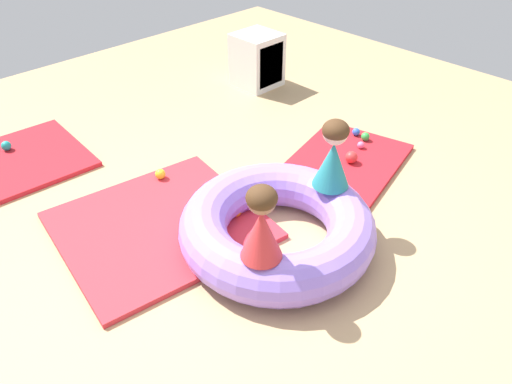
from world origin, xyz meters
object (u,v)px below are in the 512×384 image
object	(u,v)px
child_in_red	(262,224)
play_ball_green	(365,137)
play_ball_blue	(356,132)
play_ball_pink	(361,145)
storage_cube	(259,61)
inflatable_cushion	(277,227)
play_ball_teal	(6,146)
play_ball_red	(351,157)
child_in_teal	(333,155)
play_ball_orange	(236,212)
play_ball_yellow	(160,174)

from	to	relation	value
child_in_red	play_ball_green	xyz separation A→B (m)	(1.92, 0.61, -0.47)
play_ball_blue	play_ball_pink	bearing A→B (deg)	-133.04
storage_cube	inflatable_cushion	bearing A→B (deg)	-131.87
child_in_red	play_ball_teal	distance (m)	2.76
play_ball_red	play_ball_teal	bearing A→B (deg)	131.77
child_in_teal	play_ball_orange	size ratio (longest dim) A/B	6.78
inflatable_cushion	storage_cube	world-z (taller)	storage_cube
child_in_teal	play_ball_red	distance (m)	0.90
play_ball_yellow	play_ball_teal	bearing A→B (deg)	118.41
play_ball_pink	storage_cube	world-z (taller)	storage_cube
play_ball_orange	storage_cube	distance (m)	2.37
play_ball_blue	play_ball_pink	distance (m)	0.22
inflatable_cushion	child_in_teal	bearing A→B (deg)	-8.80
play_ball_red	storage_cube	size ratio (longest dim) A/B	0.18
play_ball_blue	play_ball_red	xyz separation A→B (m)	(-0.40, -0.25, 0.02)
inflatable_cushion	play_ball_yellow	xyz separation A→B (m)	(-0.12, 1.16, -0.08)
child_in_teal	play_ball_orange	world-z (taller)	child_in_teal
play_ball_yellow	storage_cube	size ratio (longest dim) A/B	0.15
inflatable_cushion	child_in_teal	xyz separation A→B (m)	(0.45, -0.07, 0.40)
play_ball_teal	play_ball_pink	size ratio (longest dim) A/B	1.36
inflatable_cushion	play_ball_pink	size ratio (longest dim) A/B	21.19
child_in_red	play_ball_orange	world-z (taller)	child_in_red
child_in_red	child_in_teal	xyz separation A→B (m)	(0.83, 0.17, 0.01)
play_ball_blue	play_ball_orange	bearing A→B (deg)	-176.27
child_in_teal	play_ball_teal	xyz separation A→B (m)	(-1.27, 2.51, -0.48)
play_ball_yellow	play_ball_green	world-z (taller)	play_ball_yellow
inflatable_cushion	play_ball_blue	size ratio (longest dim) A/B	18.41
play_ball_teal	child_in_teal	bearing A→B (deg)	-63.26
inflatable_cushion	play_ball_yellow	world-z (taller)	inflatable_cushion
child_in_red	play_ball_pink	world-z (taller)	child_in_red
play_ball_green	play_ball_orange	size ratio (longest dim) A/B	1.05
inflatable_cushion	play_ball_yellow	bearing A→B (deg)	96.09
play_ball_blue	play_ball_orange	xyz separation A→B (m)	(-1.56, -0.10, 0.00)
child_in_red	play_ball_teal	xyz separation A→B (m)	(-0.43, 2.68, -0.47)
play_ball_yellow	storage_cube	xyz separation A→B (m)	(1.87, 0.79, 0.20)
inflatable_cushion	play_ball_teal	world-z (taller)	inflatable_cushion
play_ball_blue	play_ball_orange	distance (m)	1.56
child_in_red	play_ball_yellow	world-z (taller)	child_in_red
child_in_red	play_ball_orange	size ratio (longest dim) A/B	6.59
play_ball_pink	play_ball_yellow	bearing A→B (deg)	151.23
child_in_teal	storage_cube	distance (m)	2.42
play_ball_yellow	play_ball_teal	distance (m)	1.46
play_ball_red	play_ball_orange	distance (m)	1.17
play_ball_red	child_in_teal	bearing A→B (deg)	-155.95
play_ball_red	child_in_red	bearing A→B (deg)	-162.59
inflatable_cushion	child_in_red	distance (m)	0.60
child_in_teal	storage_cube	xyz separation A→B (m)	(1.30, 2.02, -0.28)
child_in_teal	play_ball_orange	xyz separation A→B (m)	(-0.46, 0.46, -0.48)
inflatable_cushion	storage_cube	size ratio (longest dim) A/B	2.32
play_ball_teal	play_ball_blue	bearing A→B (deg)	-39.57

